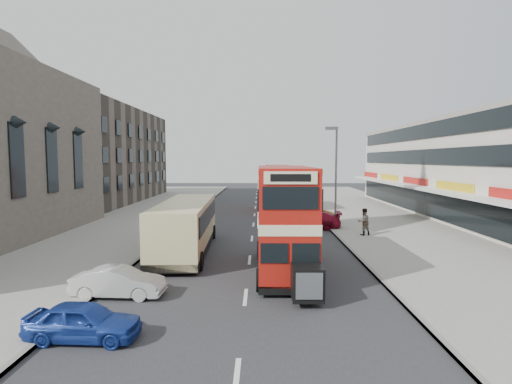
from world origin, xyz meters
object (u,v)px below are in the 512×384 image
(car_left_front, at_px, (119,282))
(pedestrian_near, at_px, (364,222))
(bus_main, at_px, (284,219))
(coach, at_px, (186,225))
(car_right_a, at_px, (309,220))
(car_right_b, at_px, (308,216))
(car_left_near, at_px, (84,321))
(cyclist, at_px, (308,212))
(street_lamp, at_px, (335,169))
(bus_second, at_px, (279,187))

(car_left_front, height_order, pedestrian_near, pedestrian_near)
(bus_main, xyz_separation_m, pedestrian_near, (6.23, 9.00, -1.53))
(coach, bearing_deg, pedestrian_near, 19.74)
(car_right_a, distance_m, car_right_b, 2.50)
(car_left_near, distance_m, car_right_b, 24.32)
(car_left_near, height_order, pedestrian_near, pedestrian_near)
(pedestrian_near, xyz_separation_m, cyclist, (-3.01, 8.31, -0.39))
(car_right_a, relative_size, pedestrian_near, 2.56)
(bus_main, distance_m, pedestrian_near, 11.05)
(car_left_front, distance_m, cyclist, 23.26)
(car_right_b, bearing_deg, car_left_front, -29.15)
(bus_main, bearing_deg, car_left_near, 48.41)
(street_lamp, bearing_deg, car_left_near, -119.76)
(bus_second, height_order, car_right_a, bus_second)
(car_right_a, bearing_deg, coach, -41.64)
(street_lamp, bearing_deg, bus_second, 108.08)
(street_lamp, xyz_separation_m, car_left_near, (-11.37, -19.88, -4.19))
(coach, distance_m, car_left_front, 8.03)
(bus_second, height_order, pedestrian_near, bus_second)
(bus_main, xyz_separation_m, cyclist, (3.22, 17.31, -1.91))
(bus_second, height_order, car_left_near, bus_second)
(bus_main, bearing_deg, car_right_a, -102.77)
(coach, relative_size, car_left_near, 3.09)
(street_lamp, height_order, car_left_near, street_lamp)
(bus_second, distance_m, cyclist, 7.49)
(car_right_a, bearing_deg, car_left_front, -26.93)
(coach, height_order, car_left_front, coach)
(street_lamp, height_order, car_right_a, street_lamp)
(cyclist, bearing_deg, coach, -120.86)
(car_left_front, bearing_deg, pedestrian_near, -43.56)
(street_lamp, relative_size, pedestrian_near, 4.17)
(coach, bearing_deg, street_lamp, 35.93)
(bus_main, height_order, car_right_b, bus_main)
(bus_main, relative_size, bus_second, 1.05)
(car_right_b, bearing_deg, pedestrian_near, 28.33)
(cyclist, bearing_deg, car_right_a, -92.22)
(bus_second, height_order, cyclist, bus_second)
(bus_second, xyz_separation_m, coach, (-6.53, -19.98, -0.84))
(coach, distance_m, cyclist, 15.83)
(bus_second, relative_size, cyclist, 3.98)
(coach, height_order, car_left_near, coach)
(coach, height_order, car_right_b, coach)
(car_left_near, relative_size, car_right_a, 0.70)
(bus_main, distance_m, cyclist, 17.71)
(car_right_b, xyz_separation_m, cyclist, (0.31, 2.44, 0.07))
(coach, height_order, cyclist, coach)
(bus_main, relative_size, car_left_near, 2.62)
(car_left_near, bearing_deg, bus_second, -10.79)
(car_left_near, relative_size, car_right_b, 0.73)
(bus_second, xyz_separation_m, cyclist, (2.33, -6.90, -1.77))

